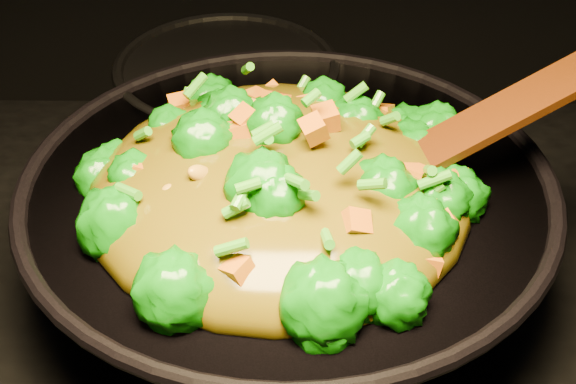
# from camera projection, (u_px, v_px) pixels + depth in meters

# --- Properties ---
(wok) EXTENTS (0.47, 0.47, 0.13)m
(wok) POSITION_uv_depth(u_px,v_px,m) (288.00, 241.00, 0.79)
(wok) COLOR black
(wok) RESTS_ON stovetop
(stir_fry) EXTENTS (0.38, 0.38, 0.11)m
(stir_fry) POSITION_uv_depth(u_px,v_px,m) (278.00, 146.00, 0.70)
(stir_fry) COLOR #0F7D08
(stir_fry) RESTS_ON wok
(spatula) EXTENTS (0.27, 0.12, 0.11)m
(spatula) POSITION_uv_depth(u_px,v_px,m) (460.00, 136.00, 0.73)
(spatula) COLOR #351308
(spatula) RESTS_ON wok
(back_pot) EXTENTS (0.29, 0.29, 0.13)m
(back_pot) POSITION_uv_depth(u_px,v_px,m) (229.00, 114.00, 0.95)
(back_pot) COLOR black
(back_pot) RESTS_ON stovetop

